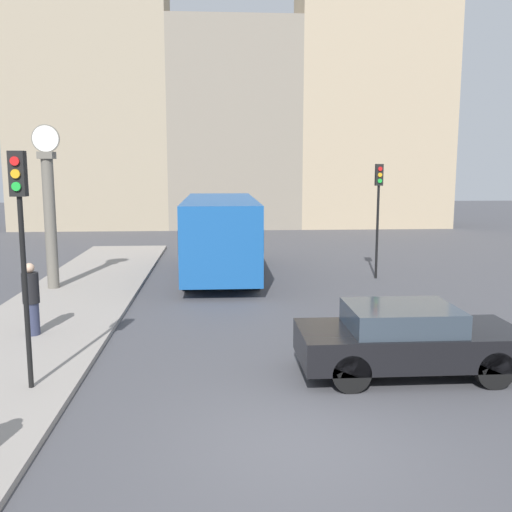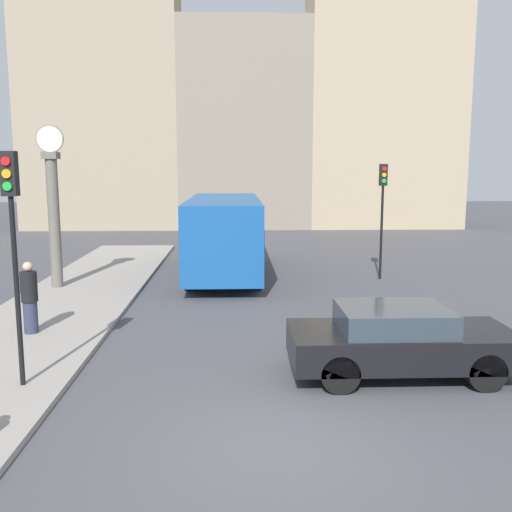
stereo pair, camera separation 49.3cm
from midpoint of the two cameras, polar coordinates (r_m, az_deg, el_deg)
ground_plane at (r=8.69m, az=4.23°, el=-18.49°), size 120.00×120.00×0.00m
sidewalk_corner at (r=18.18m, az=-16.88°, el=-4.03°), size 3.62×22.93×0.12m
building_row at (r=39.22m, az=-0.61°, el=16.11°), size 28.69×5.00×19.68m
sedan_car at (r=11.44m, az=15.35°, el=-8.12°), size 4.26×1.84×1.37m
bus_distant at (r=21.23m, az=-2.53°, el=2.46°), size 2.58×8.52×2.86m
traffic_light_near at (r=10.59m, az=-21.97°, el=3.22°), size 0.26×0.24×4.15m
traffic_light_far at (r=20.82m, az=13.21°, el=5.69°), size 0.26×0.24×4.11m
street_clock at (r=19.45m, az=-18.90°, el=4.32°), size 0.87×0.48×5.20m
pedestrian_black_jacket at (r=14.33m, az=-20.79°, el=-3.94°), size 0.38×0.38×1.70m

